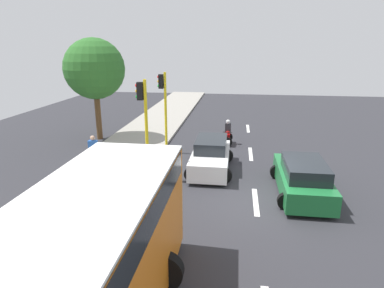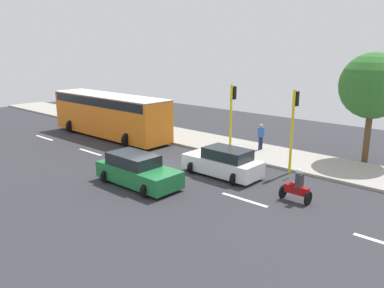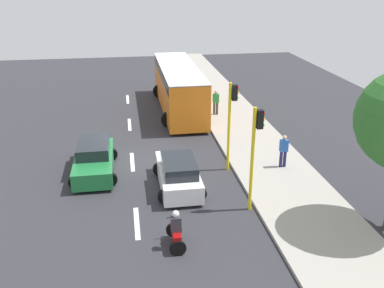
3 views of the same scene
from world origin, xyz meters
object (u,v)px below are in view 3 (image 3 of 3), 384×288
at_px(car_green, 94,159).
at_px(traffic_light_midblock, 255,145).
at_px(pedestrian_by_tree, 216,102).
at_px(motorcycle, 176,231).
at_px(traffic_light_corner, 231,114).
at_px(pedestrian_near_signal, 284,150).
at_px(car_white, 178,174).
at_px(city_bus, 179,85).

bearing_deg(car_green, traffic_light_midblock, -35.05).
relative_size(pedestrian_by_tree, traffic_light_midblock, 0.38).
bearing_deg(motorcycle, car_green, 115.27).
height_order(traffic_light_corner, traffic_light_midblock, same).
bearing_deg(motorcycle, pedestrian_by_tree, 72.66).
relative_size(car_green, motorcycle, 2.97).
xyz_separation_m(motorcycle, pedestrian_near_signal, (6.12, 5.69, 0.42)).
xyz_separation_m(car_white, traffic_light_midblock, (2.81, -2.41, 2.22)).
bearing_deg(traffic_light_corner, city_bus, 96.79).
relative_size(car_white, pedestrian_by_tree, 2.51).
bearing_deg(traffic_light_midblock, car_white, 139.32).
relative_size(pedestrian_near_signal, pedestrian_by_tree, 1.00).
relative_size(car_white, traffic_light_midblock, 0.94).
bearing_deg(city_bus, pedestrian_by_tree, -39.61).
height_order(car_white, city_bus, city_bus).
height_order(city_bus, traffic_light_midblock, traffic_light_midblock).
xyz_separation_m(city_bus, traffic_light_midblock, (1.24, -14.37, 1.08)).
height_order(pedestrian_near_signal, traffic_light_corner, traffic_light_corner).
relative_size(traffic_light_corner, traffic_light_midblock, 1.00).
bearing_deg(pedestrian_near_signal, traffic_light_midblock, -126.54).
height_order(car_green, traffic_light_midblock, traffic_light_midblock).
relative_size(car_green, pedestrian_near_signal, 2.69).
bearing_deg(car_green, traffic_light_corner, -6.23).
xyz_separation_m(car_green, car_white, (3.91, -2.29, -0.00)).
height_order(car_green, motorcycle, motorcycle).
relative_size(car_green, traffic_light_corner, 1.01).
height_order(pedestrian_by_tree, traffic_light_corner, traffic_light_corner).
relative_size(car_green, city_bus, 0.41).
height_order(car_white, motorcycle, motorcycle).
bearing_deg(motorcycle, city_bus, 82.24).
height_order(city_bus, pedestrian_near_signal, city_bus).
height_order(car_white, pedestrian_near_signal, pedestrian_near_signal).
distance_m(traffic_light_corner, traffic_light_midblock, 3.98).
bearing_deg(city_bus, motorcycle, -97.76).
height_order(car_green, pedestrian_by_tree, pedestrian_by_tree).
height_order(motorcycle, pedestrian_near_signal, pedestrian_near_signal).
xyz_separation_m(car_green, motorcycle, (3.23, -6.84, -0.07)).
bearing_deg(car_green, city_bus, 60.44).
xyz_separation_m(city_bus, pedestrian_by_tree, (2.31, -1.91, -0.79)).
xyz_separation_m(car_green, pedestrian_near_signal, (9.35, -1.15, 0.35)).
bearing_deg(traffic_light_midblock, city_bus, 94.92).
bearing_deg(car_green, pedestrian_near_signal, -7.02).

